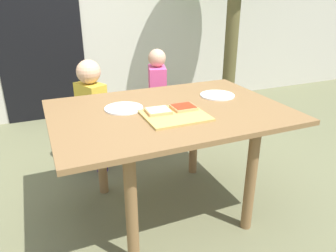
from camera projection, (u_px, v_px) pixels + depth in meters
The scene contains 11 objects.
ground_plane at pixel (169, 207), 2.24m from camera, with size 16.00×16.00×0.00m, color #666748.
house_wall_back at pixel (92, 4), 3.64m from camera, with size 8.00×0.20×2.50m, color #BCB7A8.
house_door at pixel (38, 30), 3.43m from camera, with size 0.90×0.02×2.00m, color black.
dining_table at pixel (169, 124), 2.00m from camera, with size 1.41×0.98×0.72m.
cutting_board at pixel (175, 115), 1.85m from camera, with size 0.35×0.31×0.01m, color tan.
pizza_slice_far_left at pixel (158, 111), 1.87m from camera, with size 0.14×0.13×0.02m.
pizza_slice_far_right at pixel (184, 107), 1.93m from camera, with size 0.14×0.12×0.02m.
plate_white_left at pixel (124, 108), 1.96m from camera, with size 0.23×0.23×0.01m, color white.
plate_white_right at pixel (217, 95), 2.21m from camera, with size 0.23×0.23×0.01m, color white.
child_left at pixel (92, 108), 2.53m from camera, with size 0.23×0.28×0.91m.
child_right at pixel (157, 97), 2.85m from camera, with size 0.20×0.27×0.94m.
Camera 1 is at (-0.73, -1.70, 1.38)m, focal length 34.58 mm.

